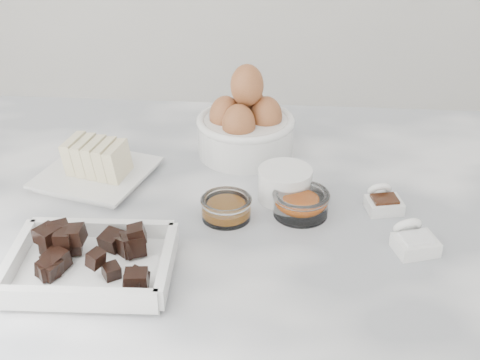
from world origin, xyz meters
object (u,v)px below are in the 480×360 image
butter_plate (94,165)px  honey_bowl (226,208)px  egg_bowl (246,126)px  vanilla_spoon (383,201)px  salt_spoon (413,240)px  sugar_ramekin (285,183)px  chocolate_dish (91,260)px  zest_bowl (301,202)px

butter_plate → honey_bowl: (0.22, -0.09, -0.01)m
egg_bowl → butter_plate: bearing=-155.0°
honey_bowl → vanilla_spoon: bearing=10.7°
salt_spoon → sugar_ramekin: bearing=146.1°
honey_bowl → vanilla_spoon: (0.22, 0.04, -0.00)m
chocolate_dish → vanilla_spoon: chocolate_dish is taller
egg_bowl → zest_bowl: size_ratio=1.98×
honey_bowl → zest_bowl: 0.11m
honey_bowl → salt_spoon: (0.25, -0.05, -0.00)m
honey_bowl → zest_bowl: size_ratio=0.89×
vanilla_spoon → salt_spoon: (0.03, -0.10, 0.00)m
zest_bowl → chocolate_dish: bearing=-147.8°
chocolate_dish → honey_bowl: 0.21m
butter_plate → zest_bowl: butter_plate is taller
zest_bowl → vanilla_spoon: size_ratio=1.22×
chocolate_dish → sugar_ramekin: size_ratio=2.59×
zest_bowl → vanilla_spoon: 0.12m
butter_plate → honey_bowl: 0.24m
butter_plate → honey_bowl: bearing=-23.5°
chocolate_dish → salt_spoon: 0.42m
egg_bowl → zest_bowl: (0.09, -0.18, -0.03)m
zest_bowl → egg_bowl: bearing=116.8°
chocolate_dish → honey_bowl: (0.15, 0.14, -0.01)m
sugar_ramekin → honey_bowl: 0.10m
chocolate_dish → butter_plate: bearing=104.6°
chocolate_dish → sugar_ramekin: bearing=41.2°
honey_bowl → vanilla_spoon: size_ratio=1.09×
egg_bowl → zest_bowl: bearing=-63.2°
butter_plate → egg_bowl: egg_bowl is taller
honey_bowl → vanilla_spoon: vanilla_spoon is taller
sugar_ramekin → zest_bowl: (0.02, -0.04, -0.01)m
butter_plate → sugar_ramekin: size_ratio=2.43×
salt_spoon → chocolate_dish: bearing=-167.5°
sugar_ramekin → honey_bowl: size_ratio=1.08×
egg_bowl → vanilla_spoon: bearing=-36.9°
butter_plate → chocolate_dish: bearing=-75.4°
butter_plate → honey_bowl: size_ratio=2.64×
chocolate_dish → sugar_ramekin: (0.23, 0.21, 0.00)m
sugar_ramekin → butter_plate: bearing=173.6°
chocolate_dish → butter_plate: (-0.06, 0.24, 0.00)m
chocolate_dish → zest_bowl: bearing=32.2°
zest_bowl → salt_spoon: size_ratio=1.08×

